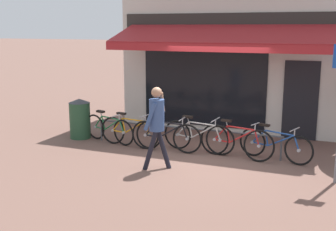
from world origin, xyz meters
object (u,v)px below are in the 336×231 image
litter_bin (80,118)px  bicycle_silver (198,136)px  bicycle_black (166,136)px  bicycle_orange (130,132)px  bicycle_green (109,129)px  bicycle_blue (275,145)px  pedestrian_adult (157,118)px  bicycle_red (236,141)px

litter_bin → bicycle_silver: bearing=-1.4°
bicycle_black → bicycle_orange: bearing=173.7°
bicycle_black → bicycle_silver: size_ratio=0.97×
bicycle_green → bicycle_blue: 4.22m
litter_bin → bicycle_green: bearing=-6.7°
pedestrian_adult → litter_bin: pedestrian_adult is taller
bicycle_silver → bicycle_blue: bicycle_silver is taller
bicycle_orange → bicycle_red: 2.69m
bicycle_orange → bicycle_blue: (3.54, 0.18, -0.02)m
bicycle_blue → pedestrian_adult: 2.80m
bicycle_orange → bicycle_black: 1.00m
bicycle_red → pedestrian_adult: pedestrian_adult is taller
bicycle_silver → bicycle_red: (0.95, -0.11, -0.00)m
bicycle_green → bicycle_blue: bearing=16.8°
bicycle_silver → bicycle_black: bearing=-156.7°
bicycle_red → litter_bin: litter_bin is taller
bicycle_orange → bicycle_blue: size_ratio=1.03×
bicycle_green → bicycle_orange: 0.69m
bicycle_black → bicycle_red: bearing=2.2°
bicycle_red → litter_bin: bearing=-173.2°
bicycle_black → bicycle_green: bearing=171.6°
bicycle_red → litter_bin: 4.33m
bicycle_silver → litter_bin: (-3.38, 0.08, 0.15)m
bicycle_orange → bicycle_silver: bicycle_silver is taller
bicycle_orange → litter_bin: litter_bin is taller
bicycle_blue → bicycle_red: bearing=-154.2°
bicycle_blue → pedestrian_adult: size_ratio=0.97×
bicycle_green → pedestrian_adult: (1.99, -1.46, 0.73)m
bicycle_silver → bicycle_blue: 1.80m
bicycle_red → pedestrian_adult: (-1.38, -1.38, 0.71)m
bicycle_blue → pedestrian_adult: bearing=-129.2°
bicycle_red → litter_bin: size_ratio=1.67×
pedestrian_adult → bicycle_orange: bearing=123.7°
bicycle_silver → bicycle_blue: bearing=7.7°
bicycle_orange → pedestrian_adult: size_ratio=1.00×
bicycle_green → bicycle_orange: bearing=6.3°
bicycle_orange → bicycle_red: size_ratio=0.98×
bicycle_red → bicycle_blue: (0.85, 0.14, -0.03)m
bicycle_blue → litter_bin: litter_bin is taller
bicycle_green → bicycle_orange: bicycle_orange is taller
bicycle_black → bicycle_blue: bicycle_black is taller
pedestrian_adult → bicycle_silver: bearing=63.1°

